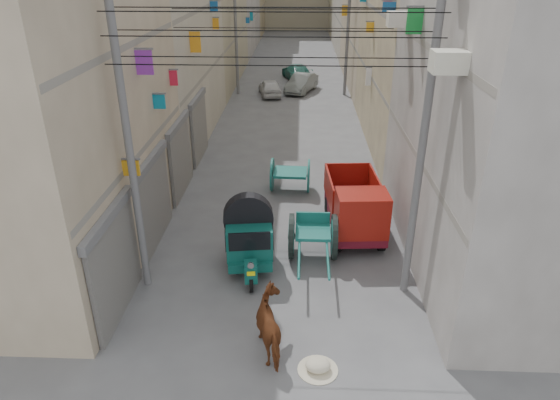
# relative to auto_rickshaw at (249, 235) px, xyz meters

# --- Properties ---
(shutters_left) EXTENTS (0.18, 14.40, 2.88)m
(shutters_left) POSITION_rel_auto_rickshaw_xyz_m (-3.12, 3.33, 0.44)
(shutters_left) COLOR #45464A
(shutters_left) RESTS_ON ground
(signboards) EXTENTS (8.22, 40.52, 5.67)m
(signboards) POSITION_rel_auto_rickshaw_xyz_m (0.79, 14.62, 2.38)
(signboards) COLOR red
(signboards) RESTS_ON ground
(utility_poles) EXTENTS (7.40, 22.20, 8.00)m
(utility_poles) POSITION_rel_auto_rickshaw_xyz_m (0.80, 9.96, 2.95)
(utility_poles) COLOR #5D5D5F
(utility_poles) RESTS_ON ground
(overhead_cables) EXTENTS (7.40, 22.52, 1.12)m
(overhead_cables) POSITION_rel_auto_rickshaw_xyz_m (0.80, 7.36, 5.72)
(overhead_cables) COLOR black
(overhead_cables) RESTS_ON ground
(auto_rickshaw) EXTENTS (1.67, 2.60, 1.78)m
(auto_rickshaw) POSITION_rel_auto_rickshaw_xyz_m (0.00, 0.00, 0.00)
(auto_rickshaw) COLOR black
(auto_rickshaw) RESTS_ON ground
(tonga_cart) EXTENTS (1.52, 3.10, 1.39)m
(tonga_cart) POSITION_rel_auto_rickshaw_xyz_m (1.88, 0.57, -0.32)
(tonga_cart) COLOR black
(tonga_cart) RESTS_ON ground
(mini_truck) EXTENTS (1.83, 3.66, 2.00)m
(mini_truck) POSITION_rel_auto_rickshaw_xyz_m (3.30, 1.77, -0.09)
(mini_truck) COLOR black
(mini_truck) RESTS_ON ground
(second_cart) EXTENTS (1.55, 1.39, 1.33)m
(second_cart) POSITION_rel_auto_rickshaw_xyz_m (1.10, 5.39, -0.34)
(second_cart) COLOR #155C55
(second_cart) RESTS_ON ground
(feed_sack) EXTENTS (0.57, 0.46, 0.28)m
(feed_sack) POSITION_rel_auto_rickshaw_xyz_m (1.93, -4.17, -0.91)
(feed_sack) COLOR beige
(feed_sack) RESTS_ON ground
(horse) EXTENTS (1.28, 1.83, 1.42)m
(horse) POSITION_rel_auto_rickshaw_xyz_m (0.92, -3.57, -0.34)
(horse) COLOR #5C3016
(horse) RESTS_ON ground
(distant_car_white) EXTENTS (1.87, 3.39, 1.09)m
(distant_car_white) POSITION_rel_auto_rickshaw_xyz_m (-0.61, 20.60, -0.50)
(distant_car_white) COLOR silver
(distant_car_white) RESTS_ON ground
(distant_car_grey) EXTENTS (2.43, 3.87, 1.20)m
(distant_car_grey) POSITION_rel_auto_rickshaw_xyz_m (1.51, 21.70, -0.45)
(distant_car_grey) COLOR slate
(distant_car_grey) RESTS_ON ground
(distant_car_green) EXTENTS (2.60, 4.27, 1.16)m
(distant_car_green) POSITION_rel_auto_rickshaw_xyz_m (1.14, 25.59, -0.47)
(distant_car_green) COLOR #1C5347
(distant_car_green) RESTS_ON ground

